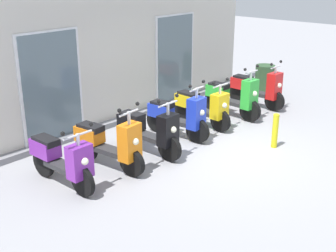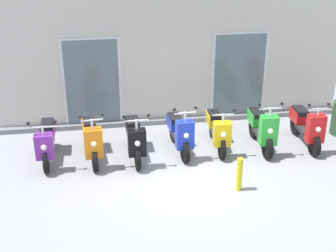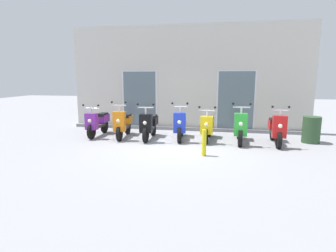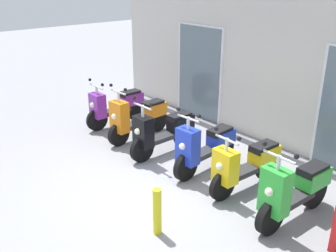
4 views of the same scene
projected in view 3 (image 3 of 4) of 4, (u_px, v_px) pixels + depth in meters
The scene contains 11 objects.
ground_plane at pixel (174, 148), 8.00m from camera, with size 40.00×40.00×0.00m, color #939399.
storefront_facade at pixel (187, 80), 10.53m from camera, with size 9.18×0.50×4.00m.
scooter_purple at pixel (98, 122), 9.56m from camera, with size 0.61×1.59×1.17m.
scooter_orange at pixel (123, 123), 9.30m from camera, with size 0.52×1.62×1.29m.
scooter_black at pixel (150, 125), 9.07m from camera, with size 0.57×1.60×1.25m.
scooter_blue at pixel (181, 125), 9.01m from camera, with size 0.54×1.57×1.28m.
scooter_yellow at pixel (208, 126), 8.90m from camera, with size 0.54×1.58×1.18m.
scooter_green at pixel (240, 127), 8.55m from camera, with size 0.56×1.59×1.31m.
scooter_red at pixel (276, 129), 8.34m from camera, with size 0.51×1.61×1.25m.
trash_bin at pixel (311, 130), 8.58m from camera, with size 0.53×0.53×0.83m, color #2D4C2D.
curb_bollard at pixel (204, 143), 7.14m from camera, with size 0.12×0.12×0.70m, color yellow.
Camera 3 is at (1.29, -7.66, 2.05)m, focal length 29.12 mm.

